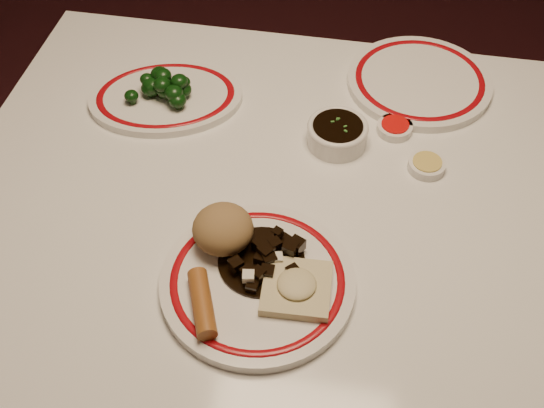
{
  "coord_description": "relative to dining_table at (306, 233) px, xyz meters",
  "views": [
    {
      "loc": [
        0.08,
        -0.75,
        1.59
      ],
      "look_at": [
        -0.05,
        -0.07,
        0.8
      ],
      "focal_mm": 45.0,
      "sensor_mm": 36.0,
      "label": 1
    }
  ],
  "objects": [
    {
      "name": "main_plate",
      "position": [
        -0.05,
        -0.19,
        0.1
      ],
      "size": [
        0.32,
        0.32,
        0.02
      ],
      "color": "white",
      "rests_on": "dining_table"
    },
    {
      "name": "soy_bowl",
      "position": [
        0.03,
        0.14,
        0.11
      ],
      "size": [
        0.11,
        0.11,
        0.04
      ],
      "color": "white",
      "rests_on": "dining_table"
    },
    {
      "name": "spring_roll",
      "position": [
        -0.11,
        -0.25,
        0.12
      ],
      "size": [
        0.07,
        0.11,
        0.03
      ],
      "primitive_type": "cylinder",
      "rotation": [
        1.57,
        0.0,
        0.38
      ],
      "color": "#9B5B26",
      "rests_on": "main_plate"
    },
    {
      "name": "broccoli_pile",
      "position": [
        -0.3,
        0.19,
        0.13
      ],
      "size": [
        0.12,
        0.08,
        0.05
      ],
      "color": "#23471C",
      "rests_on": "broccoli_plate"
    },
    {
      "name": "broccoli_plate",
      "position": [
        -0.3,
        0.2,
        0.1
      ],
      "size": [
        0.34,
        0.31,
        0.02
      ],
      "color": "white",
      "rests_on": "dining_table"
    },
    {
      "name": "stirfry_heap",
      "position": [
        -0.04,
        -0.15,
        0.12
      ],
      "size": [
        0.13,
        0.13,
        0.03
      ],
      "color": "black",
      "rests_on": "main_plate"
    },
    {
      "name": "ground",
      "position": [
        0.0,
        0.0,
        -0.66
      ],
      "size": [
        7.0,
        7.0,
        0.0
      ],
      "primitive_type": "plane",
      "color": "black",
      "rests_on": "ground"
    },
    {
      "name": "rice_mound",
      "position": [
        -0.11,
        -0.13,
        0.14
      ],
      "size": [
        0.09,
        0.09,
        0.07
      ],
      "primitive_type": "ellipsoid",
      "color": "olive",
      "rests_on": "main_plate"
    },
    {
      "name": "fried_wonton",
      "position": [
        0.01,
        -0.2,
        0.12
      ],
      "size": [
        0.1,
        0.1,
        0.03
      ],
      "color": "beige",
      "rests_on": "main_plate"
    },
    {
      "name": "mustard_dish",
      "position": [
        0.19,
        0.1,
        0.1
      ],
      "size": [
        0.06,
        0.06,
        0.02
      ],
      "color": "white",
      "rests_on": "dining_table"
    },
    {
      "name": "far_plate",
      "position": [
        0.17,
        0.33,
        0.1
      ],
      "size": [
        0.28,
        0.28,
        0.02
      ],
      "color": "white",
      "rests_on": "dining_table"
    },
    {
      "name": "sweet_sour_dish",
      "position": [
        0.13,
        0.19,
        0.1
      ],
      "size": [
        0.06,
        0.06,
        0.02
      ],
      "color": "white",
      "rests_on": "dining_table"
    },
    {
      "name": "dining_table",
      "position": [
        0.0,
        0.0,
        0.0
      ],
      "size": [
        1.2,
        0.9,
        0.75
      ],
      "color": "white",
      "rests_on": "ground"
    }
  ]
}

